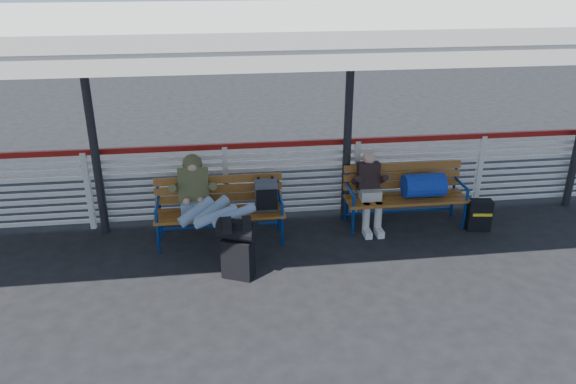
{
  "coord_description": "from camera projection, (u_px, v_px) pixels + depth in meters",
  "views": [
    {
      "loc": [
        -0.09,
        -5.95,
        3.8
      ],
      "look_at": [
        0.82,
        1.0,
        0.81
      ],
      "focal_mm": 35.0,
      "sensor_mm": 36.0,
      "label": 1
    }
  ],
  "objects": [
    {
      "name": "companion_person",
      "position": [
        370.0,
        190.0,
        8.22
      ],
      "size": [
        0.32,
        0.66,
        1.15
      ],
      "color": "#B1AEA1",
      "rests_on": "ground"
    },
    {
      "name": "bench_right",
      "position": [
        415.0,
        187.0,
        8.31
      ],
      "size": [
        1.8,
        0.56,
        0.92
      ],
      "color": "#98561D",
      "rests_on": "ground"
    },
    {
      "name": "ground",
      "position": [
        233.0,
        287.0,
        6.92
      ],
      "size": [
        60.0,
        60.0,
        0.0
      ],
      "primitive_type": "plane",
      "color": "black",
      "rests_on": "ground"
    },
    {
      "name": "luggage_stack",
      "position": [
        238.0,
        246.0,
        6.99
      ],
      "size": [
        0.55,
        0.44,
        0.79
      ],
      "rotation": [
        0.0,
        0.0,
        -0.43
      ],
      "color": "black",
      "rests_on": "ground"
    },
    {
      "name": "suitcase_side",
      "position": [
        479.0,
        215.0,
        8.29
      ],
      "size": [
        0.36,
        0.25,
        0.47
      ],
      "rotation": [
        0.0,
        0.0,
        -0.14
      ],
      "color": "black",
      "rests_on": "ground"
    },
    {
      "name": "traveler_man",
      "position": [
        209.0,
        206.0,
        7.47
      ],
      "size": [
        0.94,
        1.64,
        0.77
      ],
      "color": "#8AA0B9",
      "rests_on": "ground"
    },
    {
      "name": "bench_left",
      "position": [
        233.0,
        201.0,
        7.87
      ],
      "size": [
        1.8,
        0.56,
        0.92
      ],
      "color": "#98561D",
      "rests_on": "ground"
    },
    {
      "name": "fence",
      "position": [
        226.0,
        181.0,
        8.4
      ],
      "size": [
        12.08,
        0.08,
        1.24
      ],
      "color": "silver",
      "rests_on": "ground"
    },
    {
      "name": "canopy",
      "position": [
        220.0,
        24.0,
        6.52
      ],
      "size": [
        12.6,
        3.6,
        3.16
      ],
      "color": "silver",
      "rests_on": "ground"
    }
  ]
}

